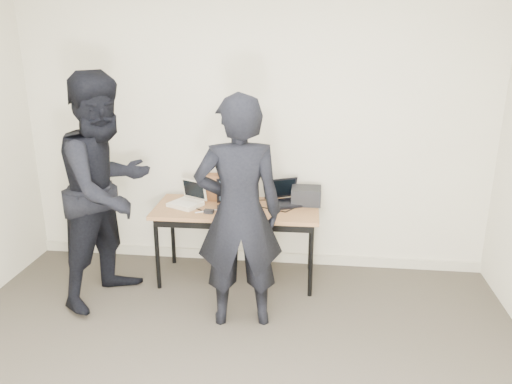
% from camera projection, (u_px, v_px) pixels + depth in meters
% --- Properties ---
extents(room, '(4.60, 4.60, 2.80)m').
position_uv_depth(room, '(202.00, 212.00, 2.63)').
color(room, '#3F3930').
rests_on(room, ground).
extents(desk, '(1.51, 0.67, 0.72)m').
position_uv_depth(desk, '(236.00, 214.00, 4.58)').
color(desk, '#8E5E36').
rests_on(desk, ground).
extents(laptop_beige, '(0.36, 0.36, 0.22)m').
position_uv_depth(laptop_beige, '(188.00, 200.00, 4.62)').
color(laptop_beige, beige).
rests_on(laptop_beige, desk).
extents(laptop_center, '(0.41, 0.40, 0.27)m').
position_uv_depth(laptop_center, '(236.00, 203.00, 4.49)').
color(laptop_center, black).
rests_on(laptop_center, desk).
extents(laptop_right, '(0.40, 0.40, 0.23)m').
position_uv_depth(laptop_right, '(285.00, 198.00, 4.66)').
color(laptop_right, black).
rests_on(laptop_right, desk).
extents(leather_satchel, '(0.37, 0.19, 0.25)m').
position_uv_depth(leather_satchel, '(221.00, 186.00, 4.75)').
color(leather_satchel, brown).
rests_on(leather_satchel, desk).
extents(tissue, '(0.14, 0.10, 0.08)m').
position_uv_depth(tissue, '(224.00, 171.00, 4.71)').
color(tissue, white).
rests_on(tissue, leather_satchel).
extents(equipment_box, '(0.27, 0.23, 0.16)m').
position_uv_depth(equipment_box, '(306.00, 196.00, 4.64)').
color(equipment_box, black).
rests_on(equipment_box, desk).
extents(power_brick, '(0.09, 0.06, 0.03)m').
position_uv_depth(power_brick, '(209.00, 211.00, 4.42)').
color(power_brick, black).
rests_on(power_brick, desk).
extents(cables, '(1.15, 0.43, 0.01)m').
position_uv_depth(cables, '(241.00, 207.00, 4.55)').
color(cables, silver).
rests_on(cables, desk).
extents(person_typist, '(0.74, 0.56, 1.85)m').
position_uv_depth(person_typist, '(239.00, 214.00, 3.82)').
color(person_typist, black).
rests_on(person_typist, ground).
extents(person_observer, '(1.06, 1.17, 1.97)m').
position_uv_depth(person_observer, '(107.00, 190.00, 4.19)').
color(person_observer, black).
rests_on(person_observer, ground).
extents(baseboard, '(4.50, 0.03, 0.10)m').
position_uv_depth(baseboard, '(253.00, 256.00, 5.14)').
color(baseboard, '#BBB39B').
rests_on(baseboard, ground).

